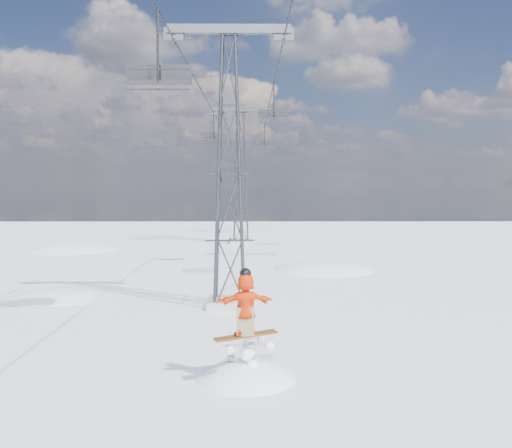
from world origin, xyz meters
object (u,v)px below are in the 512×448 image
object	(u,v)px
lift_tower_far	(241,179)
lift_chair_near	(158,76)
snowboarder_jump	(246,439)
lift_tower_near	(229,174)

from	to	relation	value
lift_tower_far	lift_chair_near	bearing A→B (deg)	-94.34
lift_tower_far	snowboarder_jump	xyz separation A→B (m)	(0.76, -33.73, -7.10)
lift_tower_far	snowboarder_jump	world-z (taller)	lift_tower_far
lift_tower_near	lift_chair_near	bearing A→B (deg)	-119.03
lift_tower_far	snowboarder_jump	bearing A→B (deg)	-88.71
lift_tower_far	lift_tower_near	bearing A→B (deg)	-90.00
lift_tower_far	lift_chair_near	xyz separation A→B (m)	(-2.20, -28.96, 3.22)
lift_tower_near	snowboarder_jump	bearing A→B (deg)	-85.03
lift_tower_near	snowboarder_jump	world-z (taller)	lift_tower_near
snowboarder_jump	lift_chair_near	world-z (taller)	lift_chair_near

